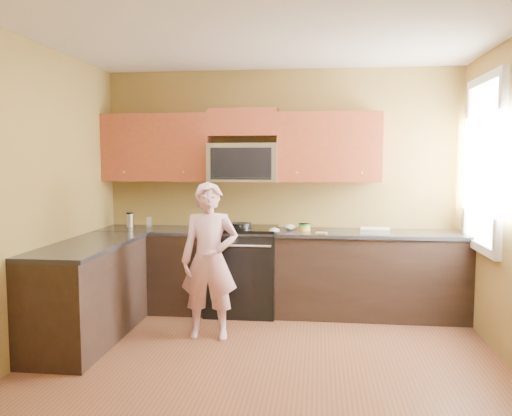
# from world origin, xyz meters

# --- Properties ---
(floor) EXTENTS (4.00, 4.00, 0.00)m
(floor) POSITION_xyz_m (0.00, 0.00, 0.00)
(floor) COLOR brown
(floor) RESTS_ON ground
(ceiling) EXTENTS (4.00, 4.00, 0.00)m
(ceiling) POSITION_xyz_m (0.00, 0.00, 2.70)
(ceiling) COLOR white
(ceiling) RESTS_ON ground
(wall_back) EXTENTS (4.00, 0.00, 4.00)m
(wall_back) POSITION_xyz_m (0.00, 2.00, 1.35)
(wall_back) COLOR brown
(wall_back) RESTS_ON ground
(wall_front) EXTENTS (4.00, 0.00, 4.00)m
(wall_front) POSITION_xyz_m (0.00, -2.00, 1.35)
(wall_front) COLOR brown
(wall_front) RESTS_ON ground
(wall_left) EXTENTS (0.00, 4.00, 4.00)m
(wall_left) POSITION_xyz_m (-2.00, 0.00, 1.35)
(wall_left) COLOR brown
(wall_left) RESTS_ON ground
(cabinet_back_run) EXTENTS (4.00, 0.60, 0.88)m
(cabinet_back_run) POSITION_xyz_m (0.00, 1.70, 0.44)
(cabinet_back_run) COLOR black
(cabinet_back_run) RESTS_ON floor
(cabinet_left_run) EXTENTS (0.60, 1.60, 0.88)m
(cabinet_left_run) POSITION_xyz_m (-1.70, 0.60, 0.44)
(cabinet_left_run) COLOR black
(cabinet_left_run) RESTS_ON floor
(countertop_back) EXTENTS (4.00, 0.62, 0.04)m
(countertop_back) POSITION_xyz_m (0.00, 1.69, 0.90)
(countertop_back) COLOR black
(countertop_back) RESTS_ON cabinet_back_run
(countertop_left) EXTENTS (0.62, 1.60, 0.04)m
(countertop_left) POSITION_xyz_m (-1.69, 0.60, 0.90)
(countertop_left) COLOR black
(countertop_left) RESTS_ON cabinet_left_run
(stove) EXTENTS (0.76, 0.65, 0.95)m
(stove) POSITION_xyz_m (-0.40, 1.68, 0.47)
(stove) COLOR black
(stove) RESTS_ON floor
(microwave) EXTENTS (0.76, 0.40, 0.42)m
(microwave) POSITION_xyz_m (-0.40, 1.80, 1.45)
(microwave) COLOR silver
(microwave) RESTS_ON wall_back
(upper_cab_left) EXTENTS (1.22, 0.33, 0.75)m
(upper_cab_left) POSITION_xyz_m (-1.39, 1.83, 1.45)
(upper_cab_left) COLOR maroon
(upper_cab_left) RESTS_ON wall_back
(upper_cab_right) EXTENTS (1.12, 0.33, 0.75)m
(upper_cab_right) POSITION_xyz_m (0.54, 1.83, 1.45)
(upper_cab_right) COLOR maroon
(upper_cab_right) RESTS_ON wall_back
(upper_cab_over_mw) EXTENTS (0.76, 0.33, 0.30)m
(upper_cab_over_mw) POSITION_xyz_m (-0.40, 1.83, 2.10)
(upper_cab_over_mw) COLOR maroon
(upper_cab_over_mw) RESTS_ON wall_back
(window) EXTENTS (0.06, 1.06, 1.66)m
(window) POSITION_xyz_m (1.98, 1.20, 1.65)
(window) COLOR white
(window) RESTS_ON wall_right
(woman) EXTENTS (0.56, 0.39, 1.48)m
(woman) POSITION_xyz_m (-0.59, 0.82, 0.74)
(woman) COLOR pink
(woman) RESTS_ON floor
(frying_pan) EXTENTS (0.28, 0.44, 0.05)m
(frying_pan) POSITION_xyz_m (-0.41, 1.65, 0.95)
(frying_pan) COLOR black
(frying_pan) RESTS_ON stove
(butter_tub) EXTENTS (0.15, 0.15, 0.10)m
(butter_tub) POSITION_xyz_m (0.28, 1.71, 0.92)
(butter_tub) COLOR yellow
(butter_tub) RESTS_ON countertop_back
(toast_slice) EXTENTS (0.13, 0.13, 0.01)m
(toast_slice) POSITION_xyz_m (0.47, 1.48, 0.93)
(toast_slice) COLOR #B27F47
(toast_slice) RESTS_ON countertop_back
(napkin_a) EXTENTS (0.12, 0.13, 0.06)m
(napkin_a) POSITION_xyz_m (-0.02, 1.45, 0.95)
(napkin_a) COLOR silver
(napkin_a) RESTS_ON countertop_back
(napkin_b) EXTENTS (0.12, 0.13, 0.07)m
(napkin_b) POSITION_xyz_m (0.12, 1.72, 0.95)
(napkin_b) COLOR silver
(napkin_b) RESTS_ON countertop_back
(dish_towel) EXTENTS (0.33, 0.27, 0.05)m
(dish_towel) POSITION_xyz_m (1.03, 1.61, 0.95)
(dish_towel) COLOR white
(dish_towel) RESTS_ON countertop_back
(travel_mug) EXTENTS (0.09, 0.09, 0.17)m
(travel_mug) POSITION_xyz_m (-1.71, 1.78, 0.92)
(travel_mug) COLOR silver
(travel_mug) RESTS_ON countertop_back
(glass_a) EXTENTS (0.08, 0.08, 0.12)m
(glass_a) POSITION_xyz_m (-1.48, 1.76, 0.98)
(glass_a) COLOR silver
(glass_a) RESTS_ON countertop_back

